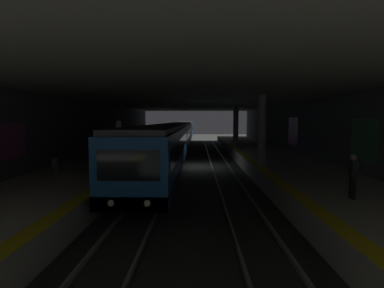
{
  "coord_description": "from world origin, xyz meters",
  "views": [
    {
      "loc": [
        -26.31,
        -0.22,
        4.02
      ],
      "look_at": [
        5.49,
        0.31,
        1.53
      ],
      "focal_mm": 28.89,
      "sensor_mm": 36.0,
      "label": 1
    }
  ],
  "objects_px": {
    "pillar_far": "(236,126)",
    "person_waiting_near": "(262,140)",
    "metro_train": "(179,135)",
    "trash_bin": "(55,165)",
    "bench_right_mid": "(133,138)",
    "person_walking_mid": "(353,175)",
    "bench_right_near": "(80,153)",
    "pillar_near": "(262,131)",
    "bench_left_mid": "(267,140)"
  },
  "relations": [
    {
      "from": "person_walking_mid",
      "to": "bench_right_mid",
      "type": "bearing_deg",
      "value": 25.83
    },
    {
      "from": "trash_bin",
      "to": "pillar_far",
      "type": "bearing_deg",
      "value": -37.34
    },
    {
      "from": "bench_right_near",
      "to": "person_waiting_near",
      "type": "xyz_separation_m",
      "value": [
        8.54,
        -15.32,
        0.4
      ]
    },
    {
      "from": "bench_left_mid",
      "to": "metro_train",
      "type": "bearing_deg",
      "value": 71.53
    },
    {
      "from": "bench_right_near",
      "to": "person_walking_mid",
      "type": "bearing_deg",
      "value": -127.56
    },
    {
      "from": "bench_right_near",
      "to": "person_waiting_near",
      "type": "bearing_deg",
      "value": -60.88
    },
    {
      "from": "pillar_far",
      "to": "person_waiting_near",
      "type": "bearing_deg",
      "value": -125.48
    },
    {
      "from": "pillar_far",
      "to": "person_walking_mid",
      "type": "bearing_deg",
      "value": -175.42
    },
    {
      "from": "pillar_far",
      "to": "bench_left_mid",
      "type": "relative_size",
      "value": 2.68
    },
    {
      "from": "pillar_near",
      "to": "bench_left_mid",
      "type": "xyz_separation_m",
      "value": [
        16.89,
        -4.18,
        -1.75
      ]
    },
    {
      "from": "pillar_near",
      "to": "metro_train",
      "type": "bearing_deg",
      "value": 17.74
    },
    {
      "from": "bench_left_mid",
      "to": "bench_right_near",
      "type": "xyz_separation_m",
      "value": [
        -13.92,
        17.07,
        0.0
      ]
    },
    {
      "from": "person_waiting_near",
      "to": "person_walking_mid",
      "type": "relative_size",
      "value": 1.01
    },
    {
      "from": "bench_right_near",
      "to": "bench_right_mid",
      "type": "relative_size",
      "value": 1.0
    },
    {
      "from": "pillar_far",
      "to": "trash_bin",
      "type": "distance_m",
      "value": 20.11
    },
    {
      "from": "bench_left_mid",
      "to": "bench_right_near",
      "type": "height_order",
      "value": "same"
    },
    {
      "from": "trash_bin",
      "to": "metro_train",
      "type": "bearing_deg",
      "value": -13.6
    },
    {
      "from": "bench_right_mid",
      "to": "bench_left_mid",
      "type": "bearing_deg",
      "value": -106.41
    },
    {
      "from": "metro_train",
      "to": "bench_right_mid",
      "type": "bearing_deg",
      "value": 77.17
    },
    {
      "from": "person_waiting_near",
      "to": "trash_bin",
      "type": "xyz_separation_m",
      "value": [
        -14.19,
        14.59,
        -0.5
      ]
    },
    {
      "from": "metro_train",
      "to": "trash_bin",
      "type": "xyz_separation_m",
      "value": [
        -23.15,
        5.6,
        -0.55
      ]
    },
    {
      "from": "pillar_near",
      "to": "bench_right_mid",
      "type": "bearing_deg",
      "value": 30.45
    },
    {
      "from": "pillar_near",
      "to": "bench_left_mid",
      "type": "bearing_deg",
      "value": -13.91
    },
    {
      "from": "pillar_near",
      "to": "metro_train",
      "type": "height_order",
      "value": "pillar_near"
    },
    {
      "from": "pillar_far",
      "to": "metro_train",
      "type": "height_order",
      "value": "pillar_far"
    },
    {
      "from": "bench_left_mid",
      "to": "bench_right_mid",
      "type": "relative_size",
      "value": 1.0
    },
    {
      "from": "bench_right_near",
      "to": "person_waiting_near",
      "type": "height_order",
      "value": "person_waiting_near"
    },
    {
      "from": "bench_right_mid",
      "to": "person_walking_mid",
      "type": "bearing_deg",
      "value": -154.17
    },
    {
      "from": "bench_left_mid",
      "to": "bench_right_mid",
      "type": "xyz_separation_m",
      "value": [
        5.03,
        17.07,
        0.0
      ]
    },
    {
      "from": "pillar_far",
      "to": "trash_bin",
      "type": "xyz_separation_m",
      "value": [
        -15.92,
        12.15,
        -1.85
      ]
    },
    {
      "from": "person_waiting_near",
      "to": "bench_right_mid",
      "type": "bearing_deg",
      "value": 55.8
    },
    {
      "from": "bench_right_near",
      "to": "person_walking_mid",
      "type": "height_order",
      "value": "person_walking_mid"
    },
    {
      "from": "bench_left_mid",
      "to": "person_waiting_near",
      "type": "distance_m",
      "value": 5.67
    },
    {
      "from": "pillar_far",
      "to": "bench_left_mid",
      "type": "xyz_separation_m",
      "value": [
        3.65,
        -4.18,
        -1.75
      ]
    },
    {
      "from": "metro_train",
      "to": "person_walking_mid",
      "type": "height_order",
      "value": "metro_train"
    },
    {
      "from": "bench_left_mid",
      "to": "person_walking_mid",
      "type": "relative_size",
      "value": 1.02
    },
    {
      "from": "bench_right_mid",
      "to": "person_walking_mid",
      "type": "distance_m",
      "value": 33.53
    },
    {
      "from": "pillar_near",
      "to": "person_waiting_near",
      "type": "distance_m",
      "value": 11.84
    },
    {
      "from": "metro_train",
      "to": "person_waiting_near",
      "type": "bearing_deg",
      "value": -134.94
    },
    {
      "from": "pillar_far",
      "to": "bench_right_mid",
      "type": "xyz_separation_m",
      "value": [
        8.67,
        12.88,
        -1.75
      ]
    },
    {
      "from": "pillar_near",
      "to": "bench_left_mid",
      "type": "relative_size",
      "value": 2.68
    },
    {
      "from": "metro_train",
      "to": "bench_left_mid",
      "type": "height_order",
      "value": "metro_train"
    },
    {
      "from": "pillar_far",
      "to": "bench_right_near",
      "type": "xyz_separation_m",
      "value": [
        -10.27,
        12.88,
        -1.75
      ]
    },
    {
      "from": "pillar_near",
      "to": "pillar_far",
      "type": "relative_size",
      "value": 1.0
    },
    {
      "from": "pillar_near",
      "to": "pillar_far",
      "type": "distance_m",
      "value": 13.25
    },
    {
      "from": "metro_train",
      "to": "bench_right_mid",
      "type": "height_order",
      "value": "metro_train"
    },
    {
      "from": "trash_bin",
      "to": "person_walking_mid",
      "type": "bearing_deg",
      "value": -111.92
    },
    {
      "from": "metro_train",
      "to": "person_walking_mid",
      "type": "bearing_deg",
      "value": -163.94
    },
    {
      "from": "person_walking_mid",
      "to": "trash_bin",
      "type": "relative_size",
      "value": 1.97
    },
    {
      "from": "pillar_far",
      "to": "bench_right_mid",
      "type": "distance_m",
      "value": 15.63
    }
  ]
}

